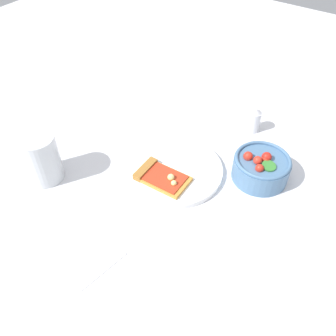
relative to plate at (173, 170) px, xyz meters
name	(u,v)px	position (x,y,z in m)	size (l,w,h in m)	color
ground_plane	(162,166)	(-0.04, 0.00, -0.01)	(2.40, 2.40, 0.00)	silver
plate	(173,170)	(0.00, 0.00, 0.00)	(0.24, 0.24, 0.01)	white
pizza_slice_main	(160,176)	(-0.01, -0.05, 0.01)	(0.12, 0.08, 0.02)	gold
salad_bowl	(261,167)	(0.18, 0.10, 0.03)	(0.13, 0.13, 0.07)	#4C7299
soda_glass	(42,159)	(-0.24, -0.19, 0.05)	(0.08, 0.08, 0.12)	silver
paper_napkin	(82,248)	(-0.03, -0.28, -0.01)	(0.15, 0.11, 0.00)	white
pepper_shaker	(254,120)	(0.08, 0.26, 0.03)	(0.04, 0.04, 0.07)	silver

